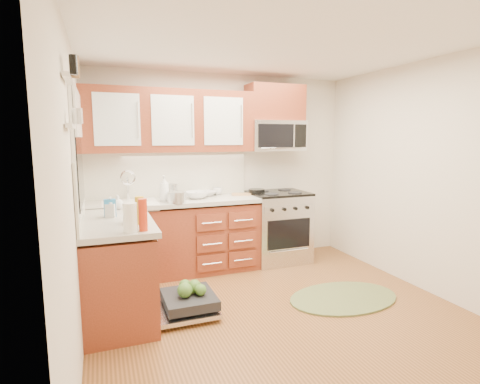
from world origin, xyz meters
name	(u,v)px	position (x,y,z in m)	size (l,w,h in m)	color
floor	(280,313)	(0.00, 0.00, 0.00)	(3.50, 3.50, 0.00)	brown
ceiling	(284,42)	(0.00, 0.00, 2.50)	(3.50, 3.50, 0.00)	white
wall_back	(223,169)	(0.00, 1.75, 1.25)	(3.50, 0.04, 2.50)	beige
wall_front	(447,226)	(0.00, -1.75, 1.25)	(3.50, 0.04, 2.50)	beige
wall_left	(74,195)	(-1.75, 0.00, 1.25)	(0.04, 3.50, 2.50)	beige
wall_right	(427,177)	(1.75, 0.00, 1.25)	(0.04, 3.50, 2.50)	beige
base_cabinet_back	(175,239)	(-0.73, 1.45, 0.42)	(2.05, 0.60, 0.85)	maroon
base_cabinet_left	(118,271)	(-1.45, 0.52, 0.42)	(0.60, 1.25, 0.85)	maroon
countertop_back	(174,202)	(-0.72, 1.44, 0.90)	(2.07, 0.64, 0.05)	#A7A399
countertop_left	(116,222)	(-1.44, 0.53, 0.90)	(0.64, 1.27, 0.05)	#A7A399
backsplash_back	(169,174)	(-0.73, 1.74, 1.21)	(2.05, 0.02, 0.57)	beige
backsplash_left	(80,191)	(-1.74, 0.52, 1.21)	(0.02, 1.25, 0.57)	beige
upper_cabinets	(170,121)	(-0.73, 1.57, 1.88)	(2.05, 0.35, 0.75)	maroon
cabinet_over_mw	(275,103)	(0.68, 1.57, 2.13)	(0.76, 0.35, 0.47)	maroon
range	(278,226)	(0.68, 1.43, 0.47)	(0.76, 0.64, 0.95)	silver
microwave	(275,136)	(0.68, 1.55, 1.70)	(0.76, 0.38, 0.40)	silver
sink	(130,213)	(-1.25, 1.42, 0.80)	(0.62, 0.50, 0.26)	white
dishwasher	(185,304)	(-0.86, 0.30, 0.10)	(0.70, 0.60, 0.20)	silver
window	(77,152)	(-1.74, 0.50, 1.55)	(0.03, 1.05, 1.05)	white
window_blind	(78,114)	(-1.71, 0.50, 1.88)	(0.02, 0.96, 0.40)	white
shelf_upper	(68,79)	(-1.72, -0.35, 2.05)	(0.04, 0.40, 0.03)	white
shelf_lower	(71,126)	(-1.72, -0.35, 1.75)	(0.04, 0.40, 0.03)	white
rug	(343,298)	(0.77, 0.05, 0.01)	(1.20, 0.78, 0.02)	olive
skillet	(257,191)	(0.40, 1.52, 0.97)	(0.22, 0.22, 0.04)	black
stock_pot	(177,197)	(-0.74, 1.22, 0.99)	(0.22, 0.22, 0.13)	silver
cutting_board	(241,194)	(0.18, 1.53, 0.93)	(0.25, 0.16, 0.02)	#AB714E
canister	(173,190)	(-0.70, 1.65, 1.01)	(0.11, 0.11, 0.17)	silver
paper_towel_roll	(130,218)	(-1.35, -0.02, 1.04)	(0.11, 0.11, 0.24)	white
mustard_bottle	(140,210)	(-1.25, 0.27, 1.05)	(0.08, 0.08, 0.24)	gold
red_bottle	(143,215)	(-1.25, 0.00, 1.06)	(0.07, 0.07, 0.26)	red
wooden_box	(134,215)	(-1.29, 0.32, 0.99)	(0.14, 0.10, 0.14)	brown
blue_carton	(110,208)	(-1.49, 0.67, 1.01)	(0.11, 0.06, 0.17)	#297FC2
bowl_a	(205,193)	(-0.30, 1.60, 0.96)	(0.27, 0.27, 0.07)	#999999
bowl_b	(197,195)	(-0.44, 1.44, 0.97)	(0.28, 0.28, 0.09)	#999999
cup	(218,191)	(-0.11, 1.65, 0.97)	(0.12, 0.12, 0.10)	#999999
soap_bottle_a	(164,189)	(-0.86, 1.37, 1.08)	(0.12, 0.12, 0.31)	#999999
soap_bottle_b	(111,207)	(-1.48, 0.65, 1.02)	(0.09, 0.09, 0.19)	#999999
soap_bottle_c	(118,202)	(-1.40, 1.03, 1.00)	(0.12, 0.12, 0.15)	#999999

